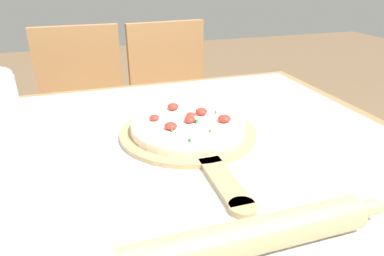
% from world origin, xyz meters
% --- Properties ---
extents(dining_table, '(1.12, 0.97, 0.76)m').
position_xyz_m(dining_table, '(0.00, 0.00, 0.64)').
color(dining_table, olive).
rests_on(dining_table, ground_plane).
extents(towel_cloth, '(1.04, 0.89, 0.00)m').
position_xyz_m(towel_cloth, '(0.00, 0.00, 0.76)').
color(towel_cloth, silver).
rests_on(towel_cloth, dining_table).
extents(pizza_peel, '(0.33, 0.50, 0.01)m').
position_xyz_m(pizza_peel, '(0.03, 0.02, 0.77)').
color(pizza_peel, tan).
rests_on(pizza_peel, towel_cloth).
extents(pizza, '(0.28, 0.28, 0.04)m').
position_xyz_m(pizza, '(0.03, 0.04, 0.79)').
color(pizza, beige).
rests_on(pizza, pizza_peel).
extents(rolling_pin, '(0.46, 0.05, 0.05)m').
position_xyz_m(rolling_pin, '(-0.01, -0.35, 0.79)').
color(rolling_pin, tan).
rests_on(rolling_pin, towel_cloth).
extents(chair_left, '(0.40, 0.40, 0.91)m').
position_xyz_m(chair_left, '(-0.22, 0.86, 0.53)').
color(chair_left, '#A37547').
rests_on(chair_left, ground_plane).
extents(chair_right, '(0.43, 0.43, 0.91)m').
position_xyz_m(chair_right, '(0.20, 0.86, 0.53)').
color(chair_right, '#A37547').
rests_on(chair_right, ground_plane).
extents(flour_cup, '(0.08, 0.08, 0.12)m').
position_xyz_m(flour_cup, '(-0.43, 0.36, 0.82)').
color(flour_cup, '#B2B7BC').
rests_on(flour_cup, towel_cloth).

